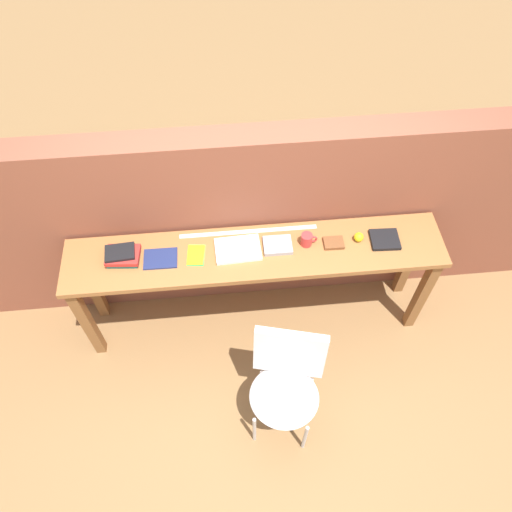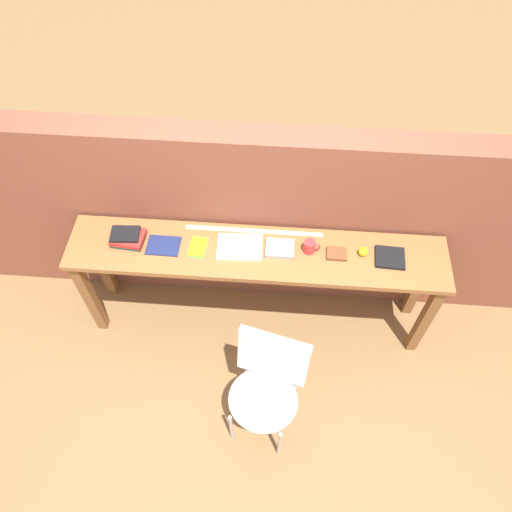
{
  "view_description": "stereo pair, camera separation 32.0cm",
  "coord_description": "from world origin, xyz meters",
  "px_view_note": "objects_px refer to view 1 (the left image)",
  "views": [
    {
      "loc": [
        -0.18,
        -1.61,
        3.5
      ],
      "look_at": [
        0.0,
        0.25,
        0.9
      ],
      "focal_mm": 35.0,
      "sensor_mm": 36.0,
      "label": 1
    },
    {
      "loc": [
        0.14,
        -1.62,
        3.5
      ],
      "look_at": [
        0.0,
        0.25,
        0.9
      ],
      "focal_mm": 35.0,
      "sensor_mm": 36.0,
      "label": 2
    }
  ],
  "objects_px": {
    "sports_ball_small": "(359,237)",
    "book_repair_rightmost": "(385,240)",
    "mug": "(307,240)",
    "leather_journal_brown": "(334,243)",
    "book_open_centre": "(238,249)",
    "chair_white_moulded": "(286,382)",
    "book_stack_leftmost": "(123,255)",
    "pamphlet_pile_colourful": "(196,255)",
    "magazine_cycling": "(161,259)"
  },
  "relations": [
    {
      "from": "book_stack_leftmost",
      "to": "mug",
      "type": "relative_size",
      "value": 2.03
    },
    {
      "from": "magazine_cycling",
      "to": "book_stack_leftmost",
      "type": "bearing_deg",
      "value": 174.86
    },
    {
      "from": "magazine_cycling",
      "to": "leather_journal_brown",
      "type": "xyz_separation_m",
      "value": [
        1.13,
        0.02,
        0.01
      ]
    },
    {
      "from": "chair_white_moulded",
      "to": "mug",
      "type": "xyz_separation_m",
      "value": [
        0.22,
        0.79,
        0.4
      ]
    },
    {
      "from": "book_open_centre",
      "to": "magazine_cycling",
      "type": "bearing_deg",
      "value": -179.95
    },
    {
      "from": "chair_white_moulded",
      "to": "book_stack_leftmost",
      "type": "distance_m",
      "value": 1.31
    },
    {
      "from": "pamphlet_pile_colourful",
      "to": "sports_ball_small",
      "type": "height_order",
      "value": "sports_ball_small"
    },
    {
      "from": "book_stack_leftmost",
      "to": "magazine_cycling",
      "type": "height_order",
      "value": "book_stack_leftmost"
    },
    {
      "from": "magazine_cycling",
      "to": "book_repair_rightmost",
      "type": "xyz_separation_m",
      "value": [
        1.47,
        0.01,
        0.01
      ]
    },
    {
      "from": "leather_journal_brown",
      "to": "book_open_centre",
      "type": "bearing_deg",
      "value": -179.85
    },
    {
      "from": "pamphlet_pile_colourful",
      "to": "book_open_centre",
      "type": "bearing_deg",
      "value": 2.88
    },
    {
      "from": "chair_white_moulded",
      "to": "mug",
      "type": "height_order",
      "value": "mug"
    },
    {
      "from": "book_open_centre",
      "to": "sports_ball_small",
      "type": "distance_m",
      "value": 0.8
    },
    {
      "from": "sports_ball_small",
      "to": "magazine_cycling",
      "type": "bearing_deg",
      "value": -178.55
    },
    {
      "from": "book_stack_leftmost",
      "to": "magazine_cycling",
      "type": "relative_size",
      "value": 1.04
    },
    {
      "from": "leather_journal_brown",
      "to": "mug",
      "type": "bearing_deg",
      "value": 174.56
    },
    {
      "from": "leather_journal_brown",
      "to": "sports_ball_small",
      "type": "height_order",
      "value": "sports_ball_small"
    },
    {
      "from": "book_stack_leftmost",
      "to": "sports_ball_small",
      "type": "relative_size",
      "value": 3.54
    },
    {
      "from": "magazine_cycling",
      "to": "chair_white_moulded",
      "type": "bearing_deg",
      "value": -45.28
    },
    {
      "from": "chair_white_moulded",
      "to": "book_stack_leftmost",
      "type": "relative_size",
      "value": 3.99
    },
    {
      "from": "magazine_cycling",
      "to": "book_repair_rightmost",
      "type": "distance_m",
      "value": 1.47
    },
    {
      "from": "book_repair_rightmost",
      "to": "leather_journal_brown",
      "type": "bearing_deg",
      "value": -178.17
    },
    {
      "from": "book_open_centre",
      "to": "mug",
      "type": "distance_m",
      "value": 0.46
    },
    {
      "from": "sports_ball_small",
      "to": "mug",
      "type": "bearing_deg",
      "value": 179.69
    },
    {
      "from": "chair_white_moulded",
      "to": "sports_ball_small",
      "type": "distance_m",
      "value": 1.05
    },
    {
      "from": "mug",
      "to": "sports_ball_small",
      "type": "bearing_deg",
      "value": -0.31
    },
    {
      "from": "mug",
      "to": "sports_ball_small",
      "type": "relative_size",
      "value": 1.74
    },
    {
      "from": "book_stack_leftmost",
      "to": "pamphlet_pile_colourful",
      "type": "relative_size",
      "value": 1.24
    },
    {
      "from": "chair_white_moulded",
      "to": "pamphlet_pile_colourful",
      "type": "xyz_separation_m",
      "value": [
        -0.51,
        0.77,
        0.36
      ]
    },
    {
      "from": "pamphlet_pile_colourful",
      "to": "book_repair_rightmost",
      "type": "distance_m",
      "value": 1.25
    },
    {
      "from": "book_open_centre",
      "to": "leather_journal_brown",
      "type": "height_order",
      "value": "leather_journal_brown"
    },
    {
      "from": "mug",
      "to": "book_repair_rightmost",
      "type": "height_order",
      "value": "mug"
    },
    {
      "from": "magazine_cycling",
      "to": "book_open_centre",
      "type": "distance_m",
      "value": 0.5
    },
    {
      "from": "mug",
      "to": "sports_ball_small",
      "type": "xyz_separation_m",
      "value": [
        0.35,
        -0.0,
        -0.01
      ]
    },
    {
      "from": "book_stack_leftmost",
      "to": "leather_journal_brown",
      "type": "bearing_deg",
      "value": -0.36
    },
    {
      "from": "pamphlet_pile_colourful",
      "to": "book_repair_rightmost",
      "type": "xyz_separation_m",
      "value": [
        1.25,
        0.0,
        0.01
      ]
    },
    {
      "from": "pamphlet_pile_colourful",
      "to": "chair_white_moulded",
      "type": "bearing_deg",
      "value": -56.59
    },
    {
      "from": "chair_white_moulded",
      "to": "pamphlet_pile_colourful",
      "type": "bearing_deg",
      "value": 123.41
    },
    {
      "from": "leather_journal_brown",
      "to": "book_repair_rightmost",
      "type": "height_order",
      "value": "book_repair_rightmost"
    },
    {
      "from": "chair_white_moulded",
      "to": "book_open_centre",
      "type": "bearing_deg",
      "value": 106.53
    },
    {
      "from": "leather_journal_brown",
      "to": "book_repair_rightmost",
      "type": "relative_size",
      "value": 0.7
    },
    {
      "from": "book_open_centre",
      "to": "book_repair_rightmost",
      "type": "height_order",
      "value": "book_repair_rightmost"
    },
    {
      "from": "mug",
      "to": "book_repair_rightmost",
      "type": "bearing_deg",
      "value": -2.7
    },
    {
      "from": "book_stack_leftmost",
      "to": "book_repair_rightmost",
      "type": "xyz_separation_m",
      "value": [
        1.71,
        -0.01,
        -0.03
      ]
    },
    {
      "from": "book_stack_leftmost",
      "to": "book_open_centre",
      "type": "bearing_deg",
      "value": -0.06
    },
    {
      "from": "mug",
      "to": "pamphlet_pile_colourful",
      "type": "bearing_deg",
      "value": -178.0
    },
    {
      "from": "sports_ball_small",
      "to": "book_repair_rightmost",
      "type": "distance_m",
      "value": 0.18
    },
    {
      "from": "pamphlet_pile_colourful",
      "to": "book_open_centre",
      "type": "xyz_separation_m",
      "value": [
        0.27,
        0.01,
        0.01
      ]
    },
    {
      "from": "magazine_cycling",
      "to": "book_repair_rightmost",
      "type": "bearing_deg",
      "value": 1.04
    },
    {
      "from": "book_stack_leftmost",
      "to": "pamphlet_pile_colourful",
      "type": "xyz_separation_m",
      "value": [
        0.46,
        -0.01,
        -0.04
      ]
    }
  ]
}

